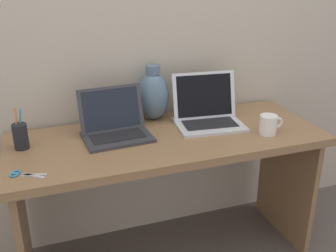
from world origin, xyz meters
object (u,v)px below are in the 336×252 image
at_px(laptop_right, 207,111).
at_px(green_vase, 153,95).
at_px(pen_cup, 20,136).
at_px(coffee_mug, 269,125).
at_px(laptop_left, 114,124).
at_px(scissors, 22,174).

height_order(laptop_right, green_vase, green_vase).
bearing_deg(laptop_right, pen_cup, -179.46).
bearing_deg(green_vase, laptop_right, -31.00).
height_order(laptop_right, coffee_mug, laptop_right).
xyz_separation_m(laptop_right, green_vase, (-0.25, 0.15, 0.07)).
bearing_deg(laptop_left, green_vase, 32.02).
bearing_deg(green_vase, pen_cup, -166.94).
bearing_deg(coffee_mug, green_vase, 141.22).
relative_size(laptop_left, pen_cup, 1.74).
height_order(coffee_mug, scissors, coffee_mug).
distance_m(laptop_right, green_vase, 0.29).
bearing_deg(laptop_left, scissors, -149.03).
height_order(pen_cup, scissors, pen_cup).
distance_m(laptop_left, coffee_mug, 0.75).
relative_size(laptop_right, pen_cup, 1.90).
xyz_separation_m(laptop_right, scissors, (-0.92, -0.26, -0.06)).
xyz_separation_m(laptop_right, coffee_mug, (0.23, -0.23, -0.02)).
relative_size(green_vase, scissors, 2.03).
bearing_deg(laptop_left, coffee_mug, -17.57).
relative_size(laptop_left, scissors, 2.29).
relative_size(pen_cup, scissors, 1.32).
bearing_deg(scissors, coffee_mug, 1.70).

